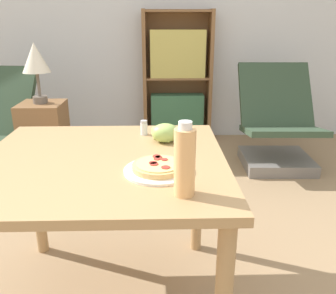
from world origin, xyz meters
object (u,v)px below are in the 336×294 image
at_px(grape_bunch, 166,133).
at_px(salt_shaker, 144,128).
at_px(pizza_on_plate, 158,168).
at_px(drink_bottle, 185,161).
at_px(side_table, 45,141).
at_px(lounge_chair_far, 277,134).
at_px(bookshelf, 177,83).
at_px(table_lamp, 36,61).

bearing_deg(grape_bunch, salt_shaker, 131.99).
relative_size(pizza_on_plate, grape_bunch, 2.02).
bearing_deg(drink_bottle, pizza_on_plate, 114.23).
bearing_deg(salt_shaker, side_table, 127.29).
relative_size(lounge_chair_far, bookshelf, 0.65).
xyz_separation_m(pizza_on_plate, salt_shaker, (-0.07, 0.45, 0.02)).
height_order(drink_bottle, lounge_chair_far, drink_bottle).
bearing_deg(table_lamp, grape_bunch, -52.25).
height_order(pizza_on_plate, table_lamp, table_lamp).
xyz_separation_m(bookshelf, table_lamp, (-1.13, -0.97, 0.34)).
xyz_separation_m(pizza_on_plate, table_lamp, (-0.92, 1.57, 0.22)).
bearing_deg(side_table, pizza_on_plate, -59.56).
bearing_deg(pizza_on_plate, drink_bottle, -65.77).
xyz_separation_m(salt_shaker, side_table, (-0.86, 1.12, -0.44)).
height_order(grape_bunch, side_table, grape_bunch).
relative_size(pizza_on_plate, table_lamp, 0.56).
xyz_separation_m(bookshelf, side_table, (-1.13, -0.97, -0.30)).
distance_m(pizza_on_plate, drink_bottle, 0.22).
xyz_separation_m(drink_bottle, side_table, (-1.01, 1.75, -0.52)).
relative_size(drink_bottle, side_table, 0.38).
relative_size(drink_bottle, lounge_chair_far, 0.28).
bearing_deg(grape_bunch, lounge_chair_far, 54.69).
bearing_deg(grape_bunch, drink_bottle, -84.66).
xyz_separation_m(pizza_on_plate, grape_bunch, (0.03, 0.34, 0.03)).
distance_m(drink_bottle, table_lamp, 2.03).
relative_size(bookshelf, side_table, 2.14).
distance_m(pizza_on_plate, salt_shaker, 0.45).
bearing_deg(grape_bunch, bookshelf, 85.55).
distance_m(pizza_on_plate, grape_bunch, 0.34).
height_order(pizza_on_plate, bookshelf, bookshelf).
relative_size(grape_bunch, table_lamp, 0.28).
distance_m(drink_bottle, salt_shaker, 0.65).
xyz_separation_m(grape_bunch, lounge_chair_far, (1.03, 1.45, -0.48)).
height_order(salt_shaker, side_table, salt_shaker).
bearing_deg(drink_bottle, side_table, 119.83).
height_order(drink_bottle, bookshelf, bookshelf).
relative_size(bookshelf, table_lamp, 2.93).
bearing_deg(pizza_on_plate, grape_bunch, 84.28).
relative_size(lounge_chair_far, side_table, 1.39).
bearing_deg(drink_bottle, salt_shaker, 103.41).
bearing_deg(lounge_chair_far, pizza_on_plate, -118.93).
height_order(side_table, table_lamp, table_lamp).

